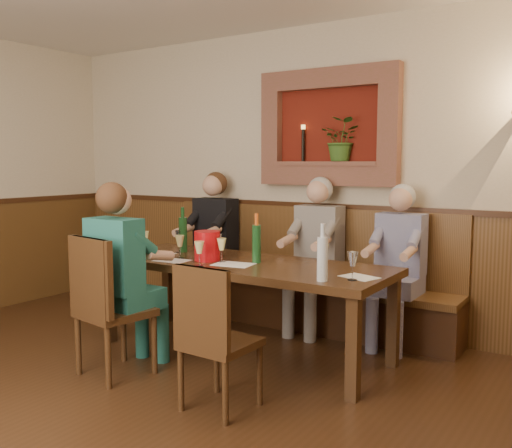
% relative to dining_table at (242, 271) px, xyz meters
% --- Properties ---
extents(room_shell, '(6.04, 6.04, 2.82)m').
position_rel_dining_table_xyz_m(room_shell, '(0.00, -1.85, 1.21)').
color(room_shell, '#C4B594').
rests_on(room_shell, ground).
extents(wainscoting, '(6.02, 6.02, 1.15)m').
position_rel_dining_table_xyz_m(wainscoting, '(0.00, -1.85, -0.09)').
color(wainscoting, '#4C3215').
rests_on(wainscoting, ground).
extents(wall_niche, '(1.36, 0.30, 1.06)m').
position_rel_dining_table_xyz_m(wall_niche, '(0.24, 1.09, 1.13)').
color(wall_niche, '#61170D').
rests_on(wall_niche, ground).
extents(dining_table, '(2.40, 0.90, 0.75)m').
position_rel_dining_table_xyz_m(dining_table, '(0.00, 0.00, 0.00)').
color(dining_table, '#321F0F').
rests_on(dining_table, ground).
extents(bench, '(3.00, 0.45, 1.11)m').
position_rel_dining_table_xyz_m(bench, '(0.00, 0.94, -0.35)').
color(bench, '#381E0F').
rests_on(bench, ground).
extents(chair_near_left, '(0.52, 0.52, 1.02)m').
position_rel_dining_table_xyz_m(chair_near_left, '(-0.51, -0.90, -0.38)').
color(chair_near_left, '#321F0F').
rests_on(chair_near_left, ground).
extents(chair_near_right, '(0.42, 0.42, 0.92)m').
position_rel_dining_table_xyz_m(chair_near_right, '(0.47, -0.94, -0.41)').
color(chair_near_right, '#321F0F').
rests_on(chair_near_right, ground).
extents(person_bench_left, '(0.42, 0.52, 1.44)m').
position_rel_dining_table_xyz_m(person_bench_left, '(-0.97, 0.84, -0.08)').
color(person_bench_left, black).
rests_on(person_bench_left, ground).
extents(person_bench_mid, '(0.41, 0.50, 1.40)m').
position_rel_dining_table_xyz_m(person_bench_mid, '(0.21, 0.84, -0.10)').
color(person_bench_mid, '#514B4A').
rests_on(person_bench_mid, ground).
extents(person_bench_right, '(0.39, 0.48, 1.36)m').
position_rel_dining_table_xyz_m(person_bench_right, '(0.97, 0.84, -0.12)').
color(person_bench_right, navy).
rests_on(person_bench_right, ground).
extents(person_chair_front, '(0.41, 0.50, 1.40)m').
position_rel_dining_table_xyz_m(person_chair_front, '(-0.51, -0.78, -0.10)').
color(person_chair_front, '#1C5362').
rests_on(person_chair_front, ground).
extents(spittoon_bucket, '(0.27, 0.27, 0.24)m').
position_rel_dining_table_xyz_m(spittoon_bucket, '(-0.26, -0.12, 0.19)').
color(spittoon_bucket, red).
rests_on(spittoon_bucket, dining_table).
extents(wine_bottle_green_a, '(0.08, 0.08, 0.39)m').
position_rel_dining_table_xyz_m(wine_bottle_green_a, '(0.13, 0.01, 0.23)').
color(wine_bottle_green_a, '#19471E').
rests_on(wine_bottle_green_a, dining_table).
extents(wine_bottle_green_b, '(0.09, 0.09, 0.39)m').
position_rel_dining_table_xyz_m(wine_bottle_green_b, '(-0.70, 0.11, 0.24)').
color(wine_bottle_green_b, '#19471E').
rests_on(wine_bottle_green_b, dining_table).
extents(water_bottle, '(0.08, 0.08, 0.38)m').
position_rel_dining_table_xyz_m(water_bottle, '(0.87, -0.32, 0.23)').
color(water_bottle, silver).
rests_on(water_bottle, dining_table).
extents(tasting_sheet_a, '(0.34, 0.25, 0.00)m').
position_rel_dining_table_xyz_m(tasting_sheet_a, '(-0.84, -0.11, 0.08)').
color(tasting_sheet_a, white).
rests_on(tasting_sheet_a, dining_table).
extents(tasting_sheet_b, '(0.33, 0.26, 0.00)m').
position_rel_dining_table_xyz_m(tasting_sheet_b, '(0.02, -0.15, 0.08)').
color(tasting_sheet_b, white).
rests_on(tasting_sheet_b, dining_table).
extents(tasting_sheet_c, '(0.29, 0.24, 0.00)m').
position_rel_dining_table_xyz_m(tasting_sheet_c, '(1.03, -0.08, 0.08)').
color(tasting_sheet_c, white).
rests_on(tasting_sheet_c, dining_table).
extents(tasting_sheet_d, '(0.28, 0.21, 0.00)m').
position_rel_dining_table_xyz_m(tasting_sheet_d, '(-0.49, -0.28, 0.08)').
color(tasting_sheet_d, white).
rests_on(tasting_sheet_d, dining_table).
extents(wine_glass_0, '(0.08, 0.08, 0.19)m').
position_rel_dining_table_xyz_m(wine_glass_0, '(1.03, -0.19, 0.17)').
color(wine_glass_0, white).
rests_on(wine_glass_0, dining_table).
extents(wine_glass_1, '(0.08, 0.08, 0.19)m').
position_rel_dining_table_xyz_m(wine_glass_1, '(-0.94, -0.12, 0.17)').
color(wine_glass_1, '#FFF698').
rests_on(wine_glass_1, dining_table).
extents(wine_glass_2, '(0.08, 0.08, 0.19)m').
position_rel_dining_table_xyz_m(wine_glass_2, '(-0.73, 0.09, 0.17)').
color(wine_glass_2, white).
rests_on(wine_glass_2, dining_table).
extents(wine_glass_3, '(0.08, 0.08, 0.19)m').
position_rel_dining_table_xyz_m(wine_glass_3, '(0.70, 0.04, 0.17)').
color(wine_glass_3, '#FFF698').
rests_on(wine_glass_3, dining_table).
extents(wine_glass_4, '(0.08, 0.08, 0.19)m').
position_rel_dining_table_xyz_m(wine_glass_4, '(-0.15, -0.35, 0.17)').
color(wine_glass_4, '#FFF698').
rests_on(wine_glass_4, dining_table).
extents(wine_glass_5, '(0.08, 0.08, 0.19)m').
position_rel_dining_table_xyz_m(wine_glass_5, '(-0.50, -0.16, 0.17)').
color(wine_glass_5, '#FFF698').
rests_on(wine_glass_5, dining_table).
extents(wine_glass_6, '(0.08, 0.08, 0.19)m').
position_rel_dining_table_xyz_m(wine_glass_6, '(-0.11, -0.12, 0.17)').
color(wine_glass_6, '#FFF698').
rests_on(wine_glass_6, dining_table).
extents(wine_glass_7, '(0.08, 0.08, 0.19)m').
position_rel_dining_table_xyz_m(wine_glass_7, '(-0.30, 0.08, 0.17)').
color(wine_glass_7, white).
rests_on(wine_glass_7, dining_table).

